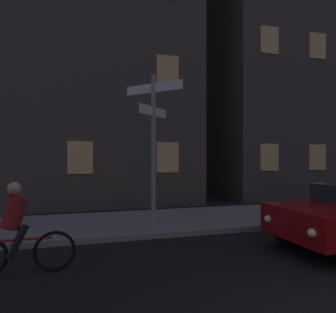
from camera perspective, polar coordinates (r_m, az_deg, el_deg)
name	(u,v)px	position (r m, az deg, el deg)	size (l,w,h in m)	color
sidewalk_kerb	(186,220)	(9.36, 3.48, -12.16)	(40.00, 3.16, 0.14)	gray
signpost	(154,137)	(7.76, -2.83, 3.77)	(1.24, 1.24, 4.06)	gray
cyclist	(17,232)	(5.83, -27.20, -12.90)	(1.82, 0.34, 1.61)	black
building_left_block	(48,30)	(17.20, -22.26, 21.73)	(13.31, 9.26, 16.80)	#4C443D
building_right_block	(289,57)	(20.00, 22.39, 17.45)	(10.30, 7.42, 16.05)	#4C443D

